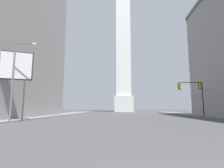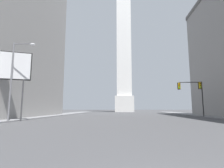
# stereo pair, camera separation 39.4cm
# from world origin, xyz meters

# --- Properties ---
(sidewalk_left) EXTENTS (5.00, 89.01, 0.15)m
(sidewalk_left) POSITION_xyz_m (-16.09, 26.70, 0.07)
(sidewalk_left) COLOR slate
(sidewalk_left) RESTS_ON ground_plane
(obelisk) EXTENTS (7.92, 7.92, 80.50)m
(obelisk) POSITION_xyz_m (0.00, 74.18, 38.59)
(obelisk) COLOR silver
(obelisk) RESTS_ON ground_plane
(traffic_light_mid_right) EXTENTS (4.55, 0.52, 6.45)m
(traffic_light_mid_right) POSITION_xyz_m (12.31, 30.78, 4.89)
(traffic_light_mid_right) COLOR black
(traffic_light_mid_right) RESTS_ON ground_plane
(street_lamp) EXTENTS (2.68, 0.36, 9.25)m
(street_lamp) POSITION_xyz_m (-13.35, 16.97, 5.57)
(street_lamp) COLOR slate
(street_lamp) RESTS_ON ground_plane
(billboard_sign) EXTENTS (4.71, 1.95, 8.54)m
(billboard_sign) POSITION_xyz_m (-14.79, 18.03, 6.54)
(billboard_sign) COLOR #3F3F42
(billboard_sign) RESTS_ON ground_plane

